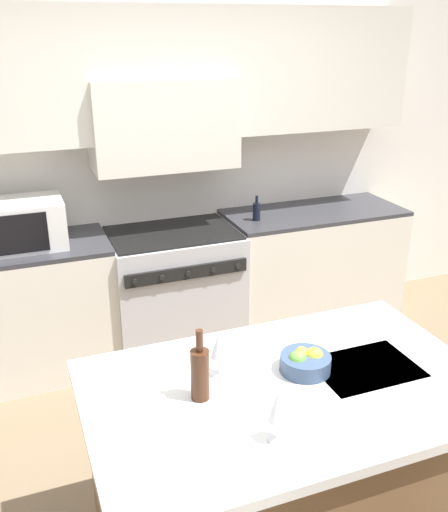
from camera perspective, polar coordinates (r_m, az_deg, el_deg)
name	(u,v)px	position (r m, az deg, el deg)	size (l,w,h in m)	color
back_cabinetry	(158,128)	(4.13, -6.60, 12.61)	(10.00, 0.46, 2.70)	silver
back_counter	(173,288)	(4.23, -5.07, -3.21)	(3.70, 0.62, 0.94)	silver
range_stove	(174,291)	(4.22, -4.99, -3.46)	(0.92, 0.70, 0.92)	#B7B7BC
microwave	(17,225)	(3.88, -20.03, 2.96)	(0.59, 0.40, 0.30)	silver
kitchen_island	(284,472)	(2.67, 6.04, -20.67)	(1.64, 1.02, 0.91)	brown
wine_bottle	(200,373)	(2.25, -2.42, -11.59)	(0.08, 0.08, 0.30)	#422314
wine_glass_near	(278,408)	(2.04, 5.39, -14.87)	(0.07, 0.07, 0.20)	white
wine_glass_far	(219,346)	(2.37, -0.50, -9.01)	(0.07, 0.07, 0.20)	white
fruit_bowl	(305,362)	(2.47, 8.11, -10.42)	(0.22, 0.22, 0.10)	#384C6B
oil_bottle_on_counter	(257,211)	(4.20, 3.28, 4.51)	(0.06, 0.06, 0.19)	black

